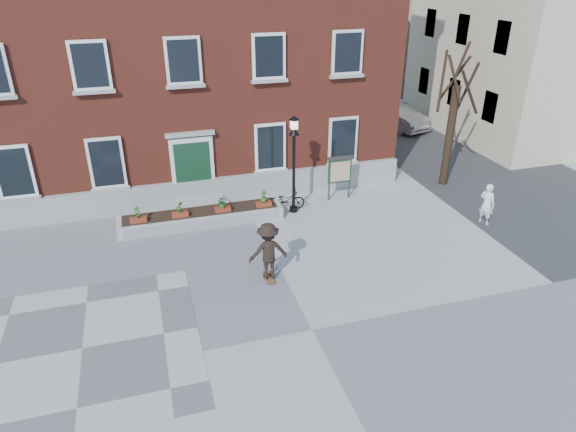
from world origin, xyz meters
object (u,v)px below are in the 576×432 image
object	(u,v)px
skateboarder	(268,251)
bystander	(487,204)
parked_car	(394,115)
bicycle	(286,200)
lamp_post	(294,151)
notice_board	(340,171)

from	to	relation	value
skateboarder	bystander	bearing A→B (deg)	8.56
parked_car	bystander	size ratio (longest dim) A/B	2.84
parked_car	skateboarder	distance (m)	17.83
bicycle	skateboarder	bearing A→B (deg)	165.83
skateboarder	lamp_post	bearing A→B (deg)	63.68
parked_car	lamp_post	bearing A→B (deg)	-151.28
lamp_post	skateboarder	bearing A→B (deg)	-116.32
bicycle	bystander	world-z (taller)	bystander
skateboarder	bicycle	bearing A→B (deg)	67.52
bicycle	skateboarder	distance (m)	5.14
bicycle	notice_board	size ratio (longest dim) A/B	0.82
parked_car	bystander	xyz separation A→B (m)	(-2.47, -12.43, 0.05)
parked_car	notice_board	distance (m)	11.15
bystander	skateboarder	distance (m)	8.98
parked_car	bystander	distance (m)	12.67
lamp_post	bicycle	bearing A→B (deg)	130.13
lamp_post	notice_board	xyz separation A→B (m)	(2.19, 0.63, -1.28)
bicycle	notice_board	world-z (taller)	notice_board
bicycle	notice_board	xyz separation A→B (m)	(2.43, 0.35, 0.86)
lamp_post	skateboarder	xyz separation A→B (m)	(-2.19, -4.43, -1.53)
notice_board	bicycle	bearing A→B (deg)	-171.86
bystander	skateboarder	size ratio (longest dim) A/B	0.84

